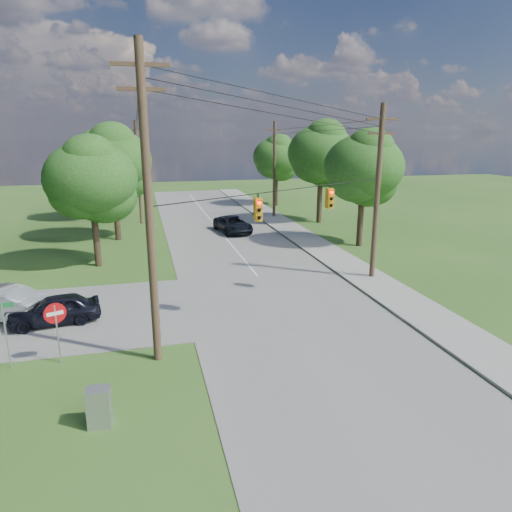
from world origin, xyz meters
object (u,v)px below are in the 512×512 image
object	(u,v)px
car_cross_dark	(55,309)
car_main_north	(233,224)
pole_ne	(377,191)
control_cabinet	(99,407)
pole_north_w	(139,172)
do_not_enter_sign	(56,320)
pole_sw	(149,206)
pole_north_e	(274,169)

from	to	relation	value
car_cross_dark	car_main_north	size ratio (longest dim) A/B	0.79
pole_ne	control_cabinet	xyz separation A→B (m)	(-15.41, -11.61, -4.82)
pole_north_w	do_not_enter_sign	bearing A→B (deg)	-96.61
pole_sw	do_not_enter_sign	bearing A→B (deg)	170.97
pole_sw	pole_ne	distance (m)	15.51
pole_north_e	car_cross_dark	distance (m)	31.04
control_cabinet	do_not_enter_sign	world-z (taller)	do_not_enter_sign
pole_north_w	car_cross_dark	xyz separation A→B (m)	(-4.19, -24.84, -4.40)
pole_ne	car_main_north	bearing A→B (deg)	110.77
car_main_north	do_not_enter_sign	bearing A→B (deg)	-125.41
pole_sw	car_cross_dark	size ratio (longest dim) A/B	2.91
car_cross_dark	do_not_enter_sign	size ratio (longest dim) A/B	1.62
car_main_north	do_not_enter_sign	xyz separation A→B (m)	(-11.43, -22.37, 1.08)
car_cross_dark	pole_north_w	bearing A→B (deg)	161.90
pole_north_w	control_cabinet	world-z (taller)	pole_north_w
pole_ne	pole_north_e	world-z (taller)	pole_ne
car_cross_dark	control_cabinet	world-z (taller)	car_cross_dark
pole_north_w	car_main_north	bearing A→B (deg)	-39.41
pole_north_e	car_main_north	xyz separation A→B (m)	(-5.83, -6.63, -4.37)
pole_sw	pole_north_e	bearing A→B (deg)	65.48
car_cross_dark	do_not_enter_sign	bearing A→B (deg)	2.70
pole_north_w	car_main_north	xyz separation A→B (m)	(8.07, -6.63, -4.37)
pole_sw	do_not_enter_sign	size ratio (longest dim) A/B	4.73
pole_north_e	control_cabinet	bearing A→B (deg)	-114.64
pole_sw	pole_north_w	bearing A→B (deg)	90.77
pole_north_e	car_main_north	size ratio (longest dim) A/B	1.91
pole_north_w	control_cabinet	distance (m)	33.94
control_cabinet	pole_north_w	bearing A→B (deg)	91.72
do_not_enter_sign	car_cross_dark	bearing A→B (deg)	79.93
do_not_enter_sign	control_cabinet	bearing A→B (deg)	-89.46
pole_sw	car_main_north	bearing A→B (deg)	71.53
car_main_north	do_not_enter_sign	size ratio (longest dim) A/B	2.07
pole_north_w	pole_north_e	bearing A→B (deg)	0.00
pole_sw	do_not_enter_sign	world-z (taller)	pole_sw
car_cross_dark	control_cabinet	xyz separation A→B (m)	(2.67, -8.76, -0.09)
pole_north_w	car_cross_dark	bearing A→B (deg)	-99.56
pole_ne	car_cross_dark	world-z (taller)	pole_ne
car_main_north	control_cabinet	distance (m)	28.63
car_cross_dark	pole_ne	bearing A→B (deg)	90.40
pole_sw	car_cross_dark	distance (m)	8.59
control_cabinet	do_not_enter_sign	bearing A→B (deg)	116.14
pole_sw	pole_north_w	world-z (taller)	pole_sw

